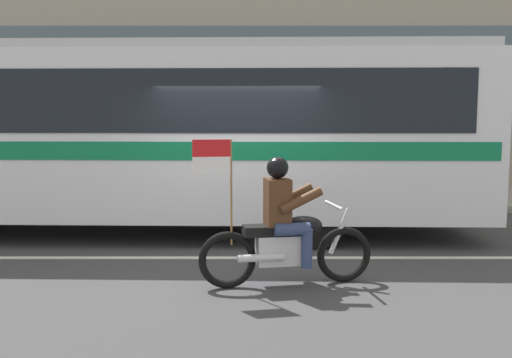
{
  "coord_description": "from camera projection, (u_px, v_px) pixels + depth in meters",
  "views": [
    {
      "loc": [
        0.29,
        -8.44,
        2.01
      ],
      "look_at": [
        0.27,
        -0.54,
        1.15
      ],
      "focal_mm": 38.67,
      "sensor_mm": 36.0,
      "label": 1
    }
  ],
  "objects": [
    {
      "name": "ground_plane",
      "position": [
        239.0,
        248.0,
        8.61
      ],
      "size": [
        60.0,
        60.0,
        0.0
      ],
      "primitive_type": "plane",
      "color": "#3D3D3F"
    },
    {
      "name": "sidewalk_curb",
      "position": [
        246.0,
        197.0,
        13.67
      ],
      "size": [
        28.0,
        3.8,
        0.15
      ],
      "primitive_type": "cube",
      "color": "gray",
      "rests_on": "ground_plane"
    },
    {
      "name": "lane_center_stripe",
      "position": [
        237.0,
        258.0,
        8.01
      ],
      "size": [
        26.6,
        0.14,
        0.01
      ],
      "primitive_type": "cube",
      "color": "silver",
      "rests_on": "ground_plane"
    },
    {
      "name": "transit_bus",
      "position": [
        105.0,
        126.0,
        9.59
      ],
      "size": [
        12.99,
        2.95,
        3.22
      ],
      "color": "silver",
      "rests_on": "ground_plane"
    },
    {
      "name": "motorcycle_with_rider",
      "position": [
        286.0,
        231.0,
        6.62
      ],
      "size": [
        2.17,
        0.74,
        1.78
      ],
      "color": "black",
      "rests_on": "ground_plane"
    },
    {
      "name": "fire_hydrant",
      "position": [
        280.0,
        185.0,
        12.56
      ],
      "size": [
        0.22,
        0.3,
        0.75
      ],
      "color": "gold",
      "rests_on": "sidewalk_curb"
    }
  ]
}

